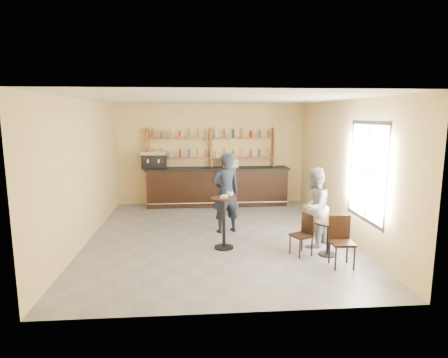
{
  "coord_description": "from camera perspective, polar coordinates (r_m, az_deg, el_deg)",
  "views": [
    {
      "loc": [
        -0.55,
        -8.52,
        2.84
      ],
      "look_at": [
        0.2,
        0.8,
        1.25
      ],
      "focal_mm": 30.0,
      "sensor_mm": 36.0,
      "label": 1
    }
  ],
  "objects": [
    {
      "name": "cup_pedestal",
      "position": [
        8.05,
        0.93,
        -2.29
      ],
      "size": [
        0.15,
        0.15,
        0.1
      ],
      "primitive_type": "imported",
      "rotation": [
        0.0,
        0.0,
        -0.17
      ],
      "color": "white",
      "rests_on": "pedestal_table"
    },
    {
      "name": "pedestal_table",
      "position": [
        8.09,
        -0.01,
        -6.71
      ],
      "size": [
        0.63,
        0.63,
        1.13
      ],
      "primitive_type": null,
      "rotation": [
        0.0,
        0.0,
        -0.16
      ],
      "color": "black",
      "rests_on": "floor"
    },
    {
      "name": "bar_counter",
      "position": [
        11.91,
        -1.01,
        -1.15
      ],
      "size": [
        4.49,
        0.88,
        1.22
      ],
      "primitive_type": null,
      "color": "black",
      "rests_on": "floor"
    },
    {
      "name": "window_pane",
      "position": [
        8.21,
        21.02,
        1.02
      ],
      "size": [
        0.0,
        2.0,
        2.0
      ],
      "primitive_type": "plane",
      "rotation": [
        1.57,
        0.0,
        -1.57
      ],
      "color": "white",
      "rests_on": "wall_right"
    },
    {
      "name": "ceiling",
      "position": [
        8.55,
        -0.93,
        12.06
      ],
      "size": [
        7.0,
        7.0,
        0.0
      ],
      "primitive_type": "plane",
      "rotation": [
        3.14,
        0.0,
        0.0
      ],
      "color": "white",
      "rests_on": "wall_back"
    },
    {
      "name": "cup_cafe",
      "position": [
        7.95,
        16.05,
        -5.99
      ],
      "size": [
        0.1,
        0.1,
        0.08
      ],
      "primitive_type": "imported",
      "rotation": [
        0.0,
        0.0,
        0.08
      ],
      "color": "white",
      "rests_on": "cafe_table"
    },
    {
      "name": "chair_west",
      "position": [
        7.9,
        11.69,
        -8.36
      ],
      "size": [
        0.49,
        0.49,
        0.85
      ],
      "primitive_type": null,
      "rotation": [
        0.0,
        0.0,
        -1.16
      ],
      "color": "black",
      "rests_on": "floor"
    },
    {
      "name": "wall_front",
      "position": [
        5.2,
        1.61,
        -4.16
      ],
      "size": [
        7.0,
        0.0,
        7.0
      ],
      "primitive_type": "plane",
      "rotation": [
        -1.57,
        0.0,
        0.0
      ],
      "color": "#F5D58B",
      "rests_on": "floor"
    },
    {
      "name": "wall_back",
      "position": [
        12.1,
        -1.98,
        3.76
      ],
      "size": [
        7.0,
        0.0,
        7.0
      ],
      "primitive_type": "plane",
      "rotation": [
        1.57,
        0.0,
        0.0
      ],
      "color": "#F5D58B",
      "rests_on": "floor"
    },
    {
      "name": "pastry_case",
      "position": [
        11.82,
        0.98,
        2.47
      ],
      "size": [
        0.52,
        0.44,
        0.29
      ],
      "primitive_type": null,
      "rotation": [
        0.0,
        0.0,
        -0.1
      ],
      "color": "silver",
      "rests_on": "bar_counter"
    },
    {
      "name": "chair_south",
      "position": [
        7.49,
        17.57,
        -9.2
      ],
      "size": [
        0.43,
        0.43,
        0.96
      ],
      "primitive_type": null,
      "rotation": [
        0.0,
        0.0,
        -0.03
      ],
      "color": "black",
      "rests_on": "floor"
    },
    {
      "name": "wall_right",
      "position": [
        9.32,
        17.86,
        1.53
      ],
      "size": [
        0.0,
        7.0,
        7.0
      ],
      "primitive_type": "plane",
      "rotation": [
        1.57,
        0.0,
        -1.57
      ],
      "color": "#F5D58B",
      "rests_on": "floor"
    },
    {
      "name": "patron_second",
      "position": [
        8.38,
        13.51,
        -4.22
      ],
      "size": [
        1.05,
        1.07,
        1.74
      ],
      "primitive_type": "imported",
      "rotation": [
        0.0,
        0.0,
        -2.27
      ],
      "color": "gray",
      "rests_on": "floor"
    },
    {
      "name": "napkin",
      "position": [
        7.95,
        -0.01,
        -2.8
      ],
      "size": [
        0.16,
        0.16,
        0.0
      ],
      "primitive_type": "cube",
      "rotation": [
        0.0,
        0.0,
        -0.01
      ],
      "color": "white",
      "rests_on": "pedestal_table"
    },
    {
      "name": "liquor_bottles",
      "position": [
        11.94,
        -1.96,
        5.51
      ],
      "size": [
        3.68,
        0.1,
        1.0
      ],
      "primitive_type": null,
      "color": "#8C5919",
      "rests_on": "shelf_unit"
    },
    {
      "name": "shelf_unit",
      "position": [
        11.95,
        -1.95,
        4.7
      ],
      "size": [
        4.0,
        0.26,
        1.4
      ],
      "primitive_type": null,
      "color": "brown",
      "rests_on": "wall_back"
    },
    {
      "name": "floor",
      "position": [
        9.0,
        -0.87,
        -8.75
      ],
      "size": [
        7.0,
        7.0,
        0.0
      ],
      "primitive_type": "plane",
      "color": "slate",
      "rests_on": "ground"
    },
    {
      "name": "wall_left",
      "position": [
        8.95,
        -20.43,
        1.08
      ],
      "size": [
        0.0,
        7.0,
        7.0
      ],
      "primitive_type": "plane",
      "rotation": [
        1.57,
        0.0,
        1.57
      ],
      "color": "#F5D58B",
      "rests_on": "floor"
    },
    {
      "name": "window_frame",
      "position": [
        8.21,
        20.98,
        1.02
      ],
      "size": [
        0.04,
        1.7,
        2.1
      ],
      "primitive_type": null,
      "color": "black",
      "rests_on": "wall_right"
    },
    {
      "name": "man_main",
      "position": [
        9.1,
        0.25,
        -2.12
      ],
      "size": [
        0.83,
        0.67,
        1.97
      ],
      "primitive_type": "imported",
      "rotation": [
        0.0,
        0.0,
        3.46
      ],
      "color": "black",
      "rests_on": "floor"
    },
    {
      "name": "donut",
      "position": [
        7.93,
        0.07,
        -2.63
      ],
      "size": [
        0.18,
        0.18,
        0.05
      ],
      "primitive_type": "torus",
      "rotation": [
        0.0,
        0.0,
        0.43
      ],
      "color": "#E59B53",
      "rests_on": "napkin"
    },
    {
      "name": "espresso_machine",
      "position": [
        11.82,
        -10.6,
        2.9
      ],
      "size": [
        0.78,
        0.53,
        0.54
      ],
      "primitive_type": null,
      "rotation": [
        0.0,
        0.0,
        0.06
      ],
      "color": "black",
      "rests_on": "bar_counter"
    },
    {
      "name": "cafe_table",
      "position": [
        8.04,
        15.58,
        -8.73
      ],
      "size": [
        0.64,
        0.64,
        0.71
      ],
      "primitive_type": null,
      "rotation": [
        0.0,
        0.0,
        0.16
      ],
      "color": "black",
      "rests_on": "floor"
    }
  ]
}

